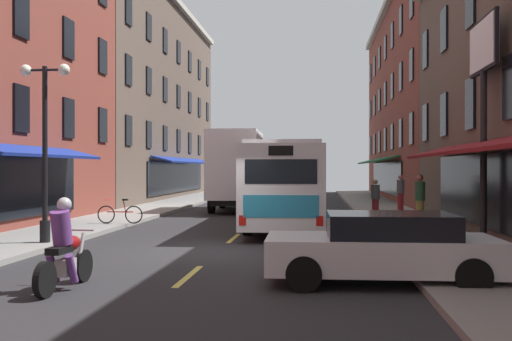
% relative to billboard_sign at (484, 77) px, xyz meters
% --- Properties ---
extents(ground_plane, '(34.80, 80.00, 0.10)m').
position_rel_billboard_sign_xyz_m(ground_plane, '(-7.05, -1.22, -4.69)').
color(ground_plane, '#28282B').
extents(lane_centre_dashes, '(0.14, 73.90, 0.01)m').
position_rel_billboard_sign_xyz_m(lane_centre_dashes, '(-7.05, -1.47, -4.64)').
color(lane_centre_dashes, '#DBCC4C').
rests_on(lane_centre_dashes, ground).
extents(sidewalk_left, '(3.00, 80.00, 0.14)m').
position_rel_billboard_sign_xyz_m(sidewalk_left, '(-12.95, -1.22, -4.57)').
color(sidewalk_left, gray).
rests_on(sidewalk_left, ground).
extents(sidewalk_right, '(3.00, 80.00, 0.14)m').
position_rel_billboard_sign_xyz_m(sidewalk_right, '(-1.15, -1.22, -4.57)').
color(sidewalk_right, gray).
rests_on(sidewalk_right, ground).
extents(billboard_sign, '(0.40, 2.41, 6.08)m').
position_rel_billboard_sign_xyz_m(billboard_sign, '(0.00, 0.00, 0.00)').
color(billboard_sign, black).
rests_on(billboard_sign, sidewalk_right).
extents(transit_bus, '(2.82, 11.17, 3.04)m').
position_rel_billboard_sign_xyz_m(transit_bus, '(-5.61, 5.85, -3.04)').
color(transit_bus, white).
rests_on(transit_bus, ground).
extents(box_truck, '(2.58, 6.75, 4.01)m').
position_rel_billboard_sign_xyz_m(box_truck, '(-8.47, 13.32, -2.61)').
color(box_truck, white).
rests_on(box_truck, ground).
extents(sedan_near, '(4.34, 2.07, 1.33)m').
position_rel_billboard_sign_xyz_m(sedan_near, '(-3.23, -5.12, -3.96)').
color(sedan_near, silver).
rests_on(sedan_near, ground).
extents(sedan_mid, '(2.03, 4.64, 1.34)m').
position_rel_billboard_sign_xyz_m(sedan_mid, '(-8.37, 24.91, -3.95)').
color(sedan_mid, navy).
rests_on(sedan_mid, ground).
extents(motorcycle_rider, '(0.62, 2.07, 1.66)m').
position_rel_billboard_sign_xyz_m(motorcycle_rider, '(-8.97, -6.29, -3.93)').
color(motorcycle_rider, black).
rests_on(motorcycle_rider, ground).
extents(bicycle_mid, '(1.71, 0.48, 0.91)m').
position_rel_billboard_sign_xyz_m(bicycle_mid, '(-11.71, 4.74, -4.14)').
color(bicycle_mid, black).
rests_on(bicycle_mid, sidewalk_left).
extents(pedestrian_mid, '(0.36, 0.36, 1.82)m').
position_rel_billboard_sign_xyz_m(pedestrian_mid, '(-0.77, 5.26, -3.56)').
color(pedestrian_mid, '#B29947').
rests_on(pedestrian_mid, sidewalk_right).
extents(pedestrian_far, '(0.36, 0.36, 1.74)m').
position_rel_billboard_sign_xyz_m(pedestrian_far, '(-0.45, 12.47, -3.61)').
color(pedestrian_far, maroon).
rests_on(pedestrian_far, sidewalk_right).
extents(pedestrian_rear, '(0.36, 0.36, 1.59)m').
position_rel_billboard_sign_xyz_m(pedestrian_rear, '(-2.05, 8.39, -3.69)').
color(pedestrian_rear, maroon).
rests_on(pedestrian_rear, sidewalk_right).
extents(street_lamp_twin, '(1.42, 0.32, 4.91)m').
position_rel_billboard_sign_xyz_m(street_lamp_twin, '(-11.93, -0.86, -1.77)').
color(street_lamp_twin, black).
rests_on(street_lamp_twin, sidewalk_left).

